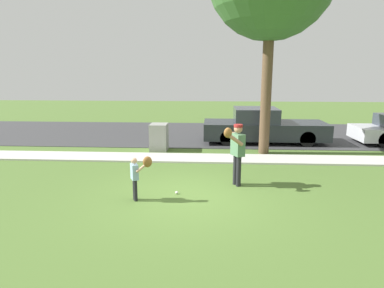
{
  "coord_description": "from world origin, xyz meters",
  "views": [
    {
      "loc": [
        0.55,
        -7.79,
        3.0
      ],
      "look_at": [
        -0.01,
        1.46,
        1.0
      ],
      "focal_mm": 31.24,
      "sensor_mm": 36.0,
      "label": 1
    }
  ],
  "objects_px": {
    "person_child": "(138,172)",
    "utility_cabinet": "(159,137)",
    "person_adult": "(237,148)",
    "baseball": "(177,193)",
    "parked_pickup_dark": "(262,127)"
  },
  "relations": [
    {
      "from": "person_child",
      "to": "utility_cabinet",
      "type": "height_order",
      "value": "person_child"
    },
    {
      "from": "person_adult",
      "to": "utility_cabinet",
      "type": "distance_m",
      "value": 4.87
    },
    {
      "from": "person_child",
      "to": "utility_cabinet",
      "type": "xyz_separation_m",
      "value": [
        -0.32,
        5.22,
        -0.18
      ]
    },
    {
      "from": "person_child",
      "to": "baseball",
      "type": "distance_m",
      "value": 1.19
    },
    {
      "from": "person_adult",
      "to": "parked_pickup_dark",
      "type": "height_order",
      "value": "person_adult"
    },
    {
      "from": "person_child",
      "to": "baseball",
      "type": "bearing_deg",
      "value": 2.09
    },
    {
      "from": "person_child",
      "to": "person_adult",
      "type": "bearing_deg",
      "value": 0.42
    },
    {
      "from": "parked_pickup_dark",
      "to": "baseball",
      "type": "bearing_deg",
      "value": -115.06
    },
    {
      "from": "person_adult",
      "to": "utility_cabinet",
      "type": "bearing_deg",
      "value": -82.43
    },
    {
      "from": "person_adult",
      "to": "utility_cabinet",
      "type": "xyz_separation_m",
      "value": [
        -2.71,
        4.01,
        -0.52
      ]
    },
    {
      "from": "person_adult",
      "to": "baseball",
      "type": "xyz_separation_m",
      "value": [
        -1.52,
        -0.74,
        -1.01
      ]
    },
    {
      "from": "person_adult",
      "to": "person_child",
      "type": "relative_size",
      "value": 1.53
    },
    {
      "from": "person_child",
      "to": "parked_pickup_dark",
      "type": "bearing_deg",
      "value": 34.34
    },
    {
      "from": "person_adult",
      "to": "person_child",
      "type": "xyz_separation_m",
      "value": [
        -2.38,
        -1.21,
        -0.34
      ]
    },
    {
      "from": "baseball",
      "to": "parked_pickup_dark",
      "type": "xyz_separation_m",
      "value": [
        3.05,
        6.52,
        0.64
      ]
    }
  ]
}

